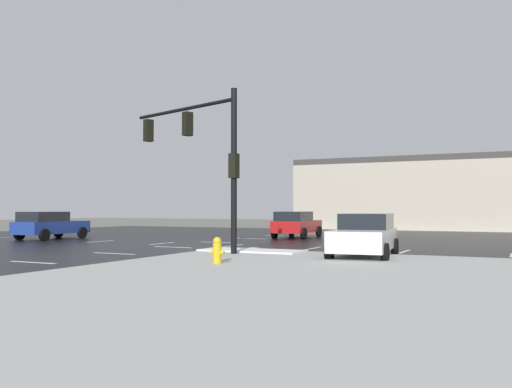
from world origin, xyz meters
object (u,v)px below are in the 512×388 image
(traffic_signal_mast, at_px, (204,146))
(sedan_blue, at_px, (50,225))
(fire_hydrant, at_px, (217,250))
(sedan_red, at_px, (296,224))
(sedan_white, at_px, (365,235))

(traffic_signal_mast, xyz_separation_m, sedan_blue, (-13.43, 5.14, -3.36))
(fire_hydrant, height_order, sedan_blue, sedan_blue)
(fire_hydrant, bearing_deg, traffic_signal_mast, 126.06)
(traffic_signal_mast, xyz_separation_m, fire_hydrant, (2.86, -3.93, -3.68))
(sedan_red, relative_size, sedan_blue, 1.00)
(sedan_white, distance_m, sedan_blue, 19.94)
(fire_hydrant, distance_m, sedan_white, 5.81)
(fire_hydrant, xyz_separation_m, sedan_red, (-4.20, 16.84, 0.32))
(sedan_blue, bearing_deg, traffic_signal_mast, -114.12)
(sedan_white, bearing_deg, traffic_signal_mast, -87.75)
(traffic_signal_mast, height_order, sedan_blue, traffic_signal_mast)
(sedan_red, bearing_deg, sedan_white, -151.62)
(sedan_blue, bearing_deg, fire_hydrant, -122.28)
(traffic_signal_mast, distance_m, sedan_blue, 14.77)
(traffic_signal_mast, height_order, fire_hydrant, traffic_signal_mast)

